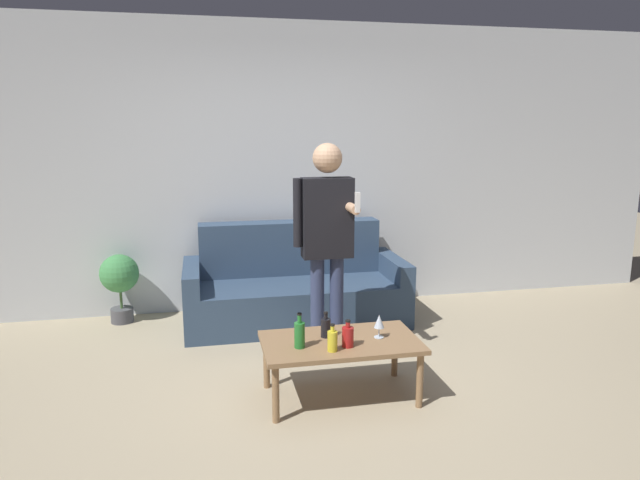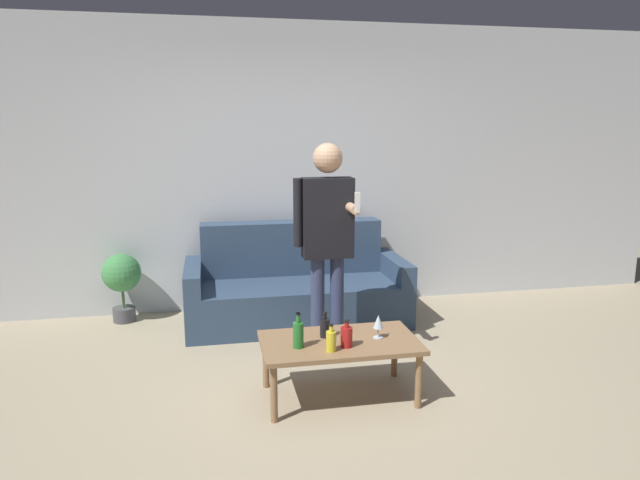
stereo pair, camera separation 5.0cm
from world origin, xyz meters
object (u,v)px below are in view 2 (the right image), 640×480
object	(u,v)px
couch	(296,287)
person_standing_front	(327,232)
bottle_orange	(298,334)
coffee_table	(340,346)

from	to	relation	value
couch	person_standing_front	bearing A→B (deg)	-83.47
couch	bottle_orange	xyz separation A→B (m)	(-0.23, -1.63, 0.18)
coffee_table	person_standing_front	distance (m)	0.92
coffee_table	person_standing_front	xyz separation A→B (m)	(0.06, 0.67, 0.63)
couch	bottle_orange	world-z (taller)	couch
couch	bottle_orange	size ratio (longest dim) A/B	8.69
bottle_orange	person_standing_front	xyz separation A→B (m)	(0.34, 0.74, 0.50)
bottle_orange	couch	bearing A→B (deg)	81.87
couch	person_standing_front	size ratio (longest dim) A/B	1.20
couch	person_standing_front	xyz separation A→B (m)	(0.10, -0.89, 0.68)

